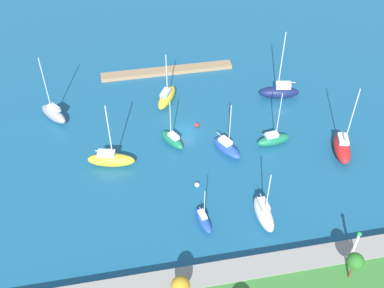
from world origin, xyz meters
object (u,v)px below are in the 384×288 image
at_px(mooring_buoy_white, 197,185).
at_px(park_tree_center, 355,261).
at_px(sailboat_yellow_center_basin, 111,159).
at_px(sailboat_navy_inner_mooring, 279,92).
at_px(pier_dock, 167,71).
at_px(sailboat_green_by_breakwater, 273,139).
at_px(sailboat_white_outer_mooring, 264,213).
at_px(sailboat_gray_mid_basin, 54,113).
at_px(park_tree_mideast, 181,286).
at_px(sailboat_blue_east_end, 203,220).
at_px(sailboat_red_far_north, 342,147).
at_px(sailboat_green_off_beacon, 172,139).
at_px(sailboat_blue_along_channel, 227,148).
at_px(mooring_buoy_red, 197,125).
at_px(harbor_beacon, 357,240).
at_px(sailboat_yellow_far_south, 167,97).

bearing_deg(mooring_buoy_white, park_tree_center, 128.07).
height_order(sailboat_yellow_center_basin, sailboat_navy_inner_mooring, sailboat_navy_inner_mooring).
xyz_separation_m(pier_dock, sailboat_green_by_breakwater, (-14.32, 24.48, 0.64)).
bearing_deg(sailboat_white_outer_mooring, sailboat_gray_mid_basin, -136.14).
xyz_separation_m(park_tree_mideast, sailboat_white_outer_mooring, (-13.69, -10.70, -2.77)).
xyz_separation_m(sailboat_blue_east_end, sailboat_red_far_north, (-25.16, -9.98, 0.52)).
distance_m(sailboat_green_off_beacon, sailboat_red_far_north, 27.85).
relative_size(pier_dock, sailboat_blue_along_channel, 2.67).
height_order(pier_dock, sailboat_navy_inner_mooring, sailboat_navy_inner_mooring).
bearing_deg(park_tree_center, sailboat_gray_mid_basin, -47.24).
bearing_deg(sailboat_navy_inner_mooring, mooring_buoy_red, 28.74).
xyz_separation_m(sailboat_green_off_beacon, mooring_buoy_white, (-2.18, 10.30, -0.57)).
height_order(sailboat_red_far_north, mooring_buoy_white, sailboat_red_far_north).
bearing_deg(park_tree_center, sailboat_green_off_beacon, -59.58).
relative_size(sailboat_yellow_center_basin, mooring_buoy_white, 15.82).
bearing_deg(sailboat_navy_inner_mooring, pier_dock, -21.64).
bearing_deg(sailboat_yellow_center_basin, sailboat_navy_inner_mooring, 33.78).
bearing_deg(harbor_beacon, mooring_buoy_red, -63.42).
distance_m(sailboat_yellow_center_basin, sailboat_white_outer_mooring, 25.46).
bearing_deg(sailboat_blue_along_channel, sailboat_yellow_center_basin, -120.69).
height_order(sailboat_green_off_beacon, sailboat_green_by_breakwater, sailboat_green_by_breakwater).
xyz_separation_m(sailboat_white_outer_mooring, sailboat_green_by_breakwater, (-6.35, -14.99, -0.26)).
bearing_deg(park_tree_center, sailboat_white_outer_mooring, -57.96).
relative_size(park_tree_mideast, mooring_buoy_red, 5.01).
height_order(harbor_beacon, park_tree_mideast, park_tree_mideast).
xyz_separation_m(pier_dock, sailboat_yellow_center_basin, (12.61, 24.49, 0.86)).
bearing_deg(sailboat_white_outer_mooring, mooring_buoy_red, -168.70).
bearing_deg(park_tree_mideast, park_tree_center, 176.92).
bearing_deg(sailboat_red_far_north, sailboat_yellow_far_south, -110.24).
height_order(park_tree_mideast, sailboat_yellow_center_basin, sailboat_yellow_center_basin).
relative_size(sailboat_yellow_center_basin, sailboat_gray_mid_basin, 0.95).
relative_size(park_tree_center, mooring_buoy_white, 6.09).
height_order(sailboat_gray_mid_basin, mooring_buoy_white, sailboat_gray_mid_basin).
xyz_separation_m(sailboat_red_far_north, sailboat_navy_inner_mooring, (5.15, -16.53, 0.05)).
xyz_separation_m(park_tree_mideast, sailboat_gray_mid_basin, (16.14, -39.13, -2.73)).
relative_size(park_tree_mideast, sailboat_red_far_north, 0.30).
relative_size(sailboat_green_off_beacon, sailboat_green_by_breakwater, 0.83).
xyz_separation_m(pier_dock, sailboat_gray_mid_basin, (21.87, 11.03, 0.94)).
relative_size(park_tree_center, sailboat_blue_east_end, 0.65).
distance_m(sailboat_white_outer_mooring, sailboat_blue_along_channel, 14.61).
relative_size(sailboat_blue_east_end, sailboat_yellow_far_south, 0.70).
xyz_separation_m(park_tree_center, sailboat_green_by_breakwater, (1.06, -26.82, -3.79)).
distance_m(park_tree_center, sailboat_green_by_breakwater, 27.10).
xyz_separation_m(sailboat_green_off_beacon, sailboat_green_by_breakwater, (-16.57, 3.20, 0.08)).
xyz_separation_m(sailboat_blue_east_end, sailboat_yellow_far_south, (0.92, -28.77, 0.52)).
relative_size(sailboat_yellow_center_basin, sailboat_navy_inner_mooring, 0.87).
xyz_separation_m(sailboat_white_outer_mooring, mooring_buoy_white, (8.04, -7.89, -0.90)).
xyz_separation_m(sailboat_yellow_center_basin, sailboat_white_outer_mooring, (-20.59, 14.98, 0.03)).
relative_size(sailboat_blue_east_end, sailboat_blue_along_channel, 0.71).
height_order(mooring_buoy_red, mooring_buoy_white, mooring_buoy_red).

